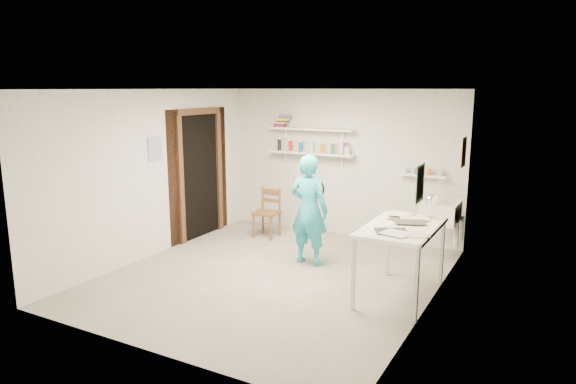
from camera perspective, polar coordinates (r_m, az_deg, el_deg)
The scene contains 27 objects.
floor at distance 6.81m, azimuth -1.62°, elevation -9.37°, with size 4.00×4.50×0.02m, color slate.
ceiling at distance 6.37m, azimuth -1.75°, elevation 11.44°, with size 4.00×4.50×0.02m, color silver.
wall_back at distance 8.49m, azimuth 6.00°, elevation 3.20°, with size 4.00×0.02×2.40m, color silver.
wall_front at distance 4.72m, azimuth -15.62°, elevation -3.89°, with size 4.00×0.02×2.40m, color silver.
wall_left at distance 7.68m, azimuth -14.79°, elevation 2.00°, with size 0.02×4.50×2.40m, color silver.
wall_right at distance 5.76m, azimuth 15.89°, elevation -1.14°, with size 0.02×4.50×2.40m, color silver.
doorway_recess at distance 8.48m, azimuth -9.78°, elevation 1.72°, with size 0.02×0.90×2.00m, color black.
corridor_box at distance 8.92m, azimuth -13.39°, elevation 2.38°, with size 1.40×1.50×2.10m, color brown.
door_lintel at distance 8.36m, azimuth -9.92°, elevation 8.82°, with size 0.06×1.05×0.10m, color brown.
door_jamb_near at distance 8.09m, azimuth -11.85°, elevation 1.17°, with size 0.06×0.10×2.00m, color brown.
door_jamb_far at distance 8.86m, azimuth -7.69°, elevation 2.20°, with size 0.06×0.10×2.00m, color brown.
shelf_lower at distance 8.55m, azimuth 2.59°, elevation 4.33°, with size 1.50×0.22×0.03m, color white.
shelf_upper at distance 8.51m, azimuth 2.61°, elevation 7.00°, with size 1.50×0.22×0.03m, color white.
ledge_shelf at distance 8.00m, azimuth 14.71°, elevation 1.80°, with size 0.70×0.14×0.03m, color white.
poster_left at distance 7.65m, azimuth -14.54°, elevation 4.63°, with size 0.01×0.28×0.36m, color #334C7F.
poster_right_a at distance 7.45m, azimuth 18.95°, elevation 4.20°, with size 0.01×0.34×0.42m, color #995933.
poster_right_b at distance 5.18m, azimuth 14.48°, elevation 0.94°, with size 0.01×0.30×0.38m, color #3F724C.
belfast_sink at distance 7.55m, azimuth 16.63°, elevation -2.14°, with size 0.48×0.60×0.30m, color white.
man at distance 7.06m, azimuth 2.35°, elevation -2.00°, with size 0.56×0.37×1.54m, color #26AAC1.
wall_clock at distance 7.20m, azimuth 3.06°, elevation 0.36°, with size 0.28×0.28×0.04m, color beige.
wooden_chair at distance 8.41m, azimuth -2.39°, elevation -2.34°, with size 0.38×0.36×0.81m, color brown.
work_table at distance 6.17m, azimuth 12.38°, elevation -7.54°, with size 0.78×1.29×0.86m, color white.
desk_lamp at distance 6.43m, azimuth 15.75°, elevation -0.91°, with size 0.16×0.16×0.16m, color silver.
spray_cans at distance 8.54m, azimuth 2.59°, elevation 4.99°, with size 1.26×0.06×0.17m.
book_stack at distance 8.75m, azimuth -0.60°, elevation 7.88°, with size 0.30×0.14×0.20m.
ledge_pots at distance 7.99m, azimuth 14.73°, elevation 2.22°, with size 0.48×0.07×0.09m.
papers at distance 6.04m, azimuth 12.56°, elevation -3.53°, with size 0.30×0.22×0.03m.
Camera 1 is at (3.20, -5.50, 2.42)m, focal length 32.00 mm.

